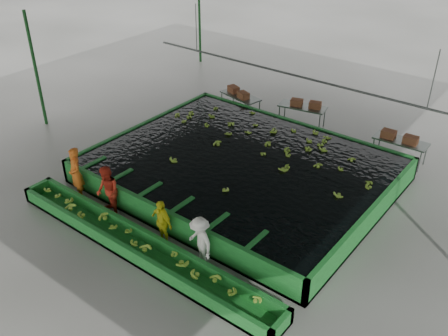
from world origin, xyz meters
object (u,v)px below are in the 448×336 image
Objects in this scene: box_stack_right at (399,140)px; packing_table_right at (399,151)px; packing_table_left at (240,105)px; packing_table_mid at (302,116)px; worker_b at (108,191)px; box_stack_left at (238,95)px; worker_a at (76,174)px; worker_d at (200,241)px; sorting_trough at (139,246)px; flotation_tank at (241,170)px; box_stack_mid at (306,107)px; worker_c at (162,222)px.

packing_table_right is at bearing 44.79° from box_stack_right.
packing_table_left is 0.99× the size of packing_table_mid.
worker_b is at bearing -123.86° from packing_table_right.
box_stack_left is at bearing -145.57° from packing_table_left.
worker_a reaches higher than box_stack_left.
worker_b reaches higher than worker_d.
worker_d reaches higher than packing_table_left.
worker_a is at bearing -91.50° from box_stack_left.
worker_d is (3.89, 0.00, -0.10)m from worker_b.
packing_table_right is (3.98, 9.99, 0.21)m from sorting_trough.
worker_a is 5.49m from worker_d.
worker_a is 11.94m from box_stack_right.
packing_table_right is at bearing 50.83° from flotation_tank.
packing_table_mid is at bearing 91.16° from worker_a.
sorting_trough is 10.38m from box_stack_left.
box_stack_mid is at bearing 94.82° from flotation_tank.
worker_b reaches higher than packing_table_right.
worker_c reaches higher than packing_table_right.
box_stack_mid is (-0.66, 9.66, 0.17)m from worker_c.
sorting_trough is at bearing -70.50° from packing_table_left.
packing_table_left is 1.00× the size of packing_table_right.
worker_b is 1.33× the size of box_stack_mid.
box_stack_left is (-3.76, 8.93, 0.16)m from worker_c.
worker_b is at bearing -116.93° from flotation_tank.
worker_d reaches higher than worker_c.
worker_b is at bearing -81.30° from box_stack_left.
worker_a is (-3.79, -4.30, 0.50)m from flotation_tank.
packing_table_left is at bearing 122.45° from worker_b.
worker_c is (0.21, 0.80, 0.51)m from sorting_trough.
box_stack_left reaches higher than packing_table_mid.
worker_b is 3.89m from worker_d.
worker_b is 0.87× the size of packing_table_left.
worker_b reaches higher than packing_table_mid.
flotation_tank is 7.37× the size of box_stack_left.
worker_d reaches higher than flotation_tank.
worker_c is at bearing -67.75° from packing_table_left.
packing_table_mid is at bearing 174.27° from packing_table_right.
worker_d is at bearing 19.46° from worker_a.
packing_table_mid is 3.07m from box_stack_left.
box_stack_mid is (3.33, 9.66, -0.01)m from worker_a.
flotation_tank is at bearing 90.00° from sorting_trough.
box_stack_left is (-3.55, 9.73, 0.67)m from sorting_trough.
worker_c reaches higher than box_stack_mid.
worker_c is at bearing -112.31° from packing_table_right.
worker_c reaches higher than packing_table_mid.
box_stack_left is at bearing -166.33° from packing_table_mid.
box_stack_left is (-2.95, -0.72, 0.46)m from packing_table_mid.
packing_table_left is at bearing 126.48° from flotation_tank.
packing_table_left is (-3.47, 4.69, 0.01)m from flotation_tank.
packing_table_left is (-5.17, 8.99, -0.32)m from worker_d.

